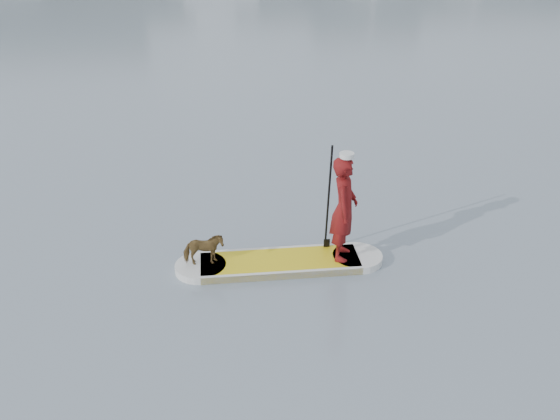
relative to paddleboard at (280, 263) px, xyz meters
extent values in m
plane|color=slate|center=(-2.34, -1.47, -0.06)|extent=(140.00, 140.00, 0.00)
cube|color=yellow|center=(0.00, 0.00, 0.00)|extent=(2.52, 0.86, 0.12)
cylinder|color=silver|center=(-1.25, 0.03, 0.00)|extent=(0.80, 0.80, 0.12)
cylinder|color=silver|center=(1.25, -0.03, 0.00)|extent=(0.80, 0.80, 0.12)
cube|color=silver|center=(0.01, 0.37, 0.00)|extent=(2.50, 0.12, 0.12)
cube|color=silver|center=(-0.01, -0.37, 0.00)|extent=(2.50, 0.12, 0.12)
imported|color=maroon|center=(0.99, -0.03, 0.91)|extent=(0.58, 0.71, 1.69)
cylinder|color=silver|center=(0.99, -0.03, 1.79)|extent=(0.22, 0.22, 0.07)
imported|color=brown|center=(-1.19, 0.03, 0.32)|extent=(0.63, 0.31, 0.52)
cylinder|color=black|center=(0.81, 0.28, 0.94)|extent=(0.04, 0.30, 1.89)
cube|color=black|center=(0.81, 0.28, 0.04)|extent=(0.10, 0.02, 0.32)
camera|label=1|loc=(-1.16, -8.29, 5.28)|focal=40.00mm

